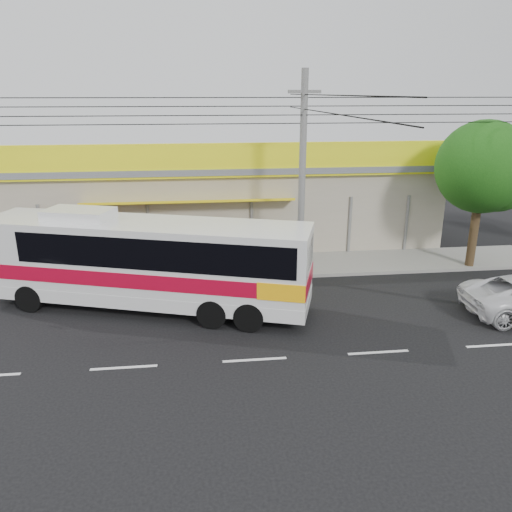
# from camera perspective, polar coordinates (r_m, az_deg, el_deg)

# --- Properties ---
(ground) EXTENTS (120.00, 120.00, 0.00)m
(ground) POSITION_cam_1_polar(r_m,az_deg,el_deg) (18.09, -1.07, -7.85)
(ground) COLOR black
(ground) RESTS_ON ground
(sidewalk) EXTENTS (30.00, 3.20, 0.15)m
(sidewalk) POSITION_cam_1_polar(r_m,az_deg,el_deg) (23.59, -2.51, -1.30)
(sidewalk) COLOR gray
(sidewalk) RESTS_ON ground
(lane_markings) EXTENTS (50.00, 0.12, 0.01)m
(lane_markings) POSITION_cam_1_polar(r_m,az_deg,el_deg) (15.90, -0.15, -11.79)
(lane_markings) COLOR silver
(lane_markings) RESTS_ON ground
(storefront_building) EXTENTS (22.60, 9.20, 5.70)m
(storefront_building) POSITION_cam_1_polar(r_m,az_deg,el_deg) (28.33, -3.44, 6.69)
(storefront_building) COLOR #A09781
(storefront_building) RESTS_ON ground
(coach_bus) EXTENTS (12.52, 6.28, 3.80)m
(coach_bus) POSITION_cam_1_polar(r_m,az_deg,el_deg) (19.05, -11.94, -0.29)
(coach_bus) COLOR silver
(coach_bus) RESTS_ON ground
(motorbike_red) EXTENTS (1.96, 0.72, 1.02)m
(motorbike_red) POSITION_cam_1_polar(r_m,az_deg,el_deg) (24.44, -21.37, -0.42)
(motorbike_red) COLOR maroon
(motorbike_red) RESTS_ON sidewalk
(utility_pole) EXTENTS (34.00, 14.00, 8.85)m
(utility_pole) POSITION_cam_1_polar(r_m,az_deg,el_deg) (20.84, 5.51, 16.36)
(utility_pole) COLOR #605F5D
(utility_pole) RESTS_ON ground
(tree_near) EXTENTS (4.13, 4.13, 6.85)m
(tree_near) POSITION_cam_1_polar(r_m,az_deg,el_deg) (24.73, 24.80, 8.87)
(tree_near) COLOR #362615
(tree_near) RESTS_ON ground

